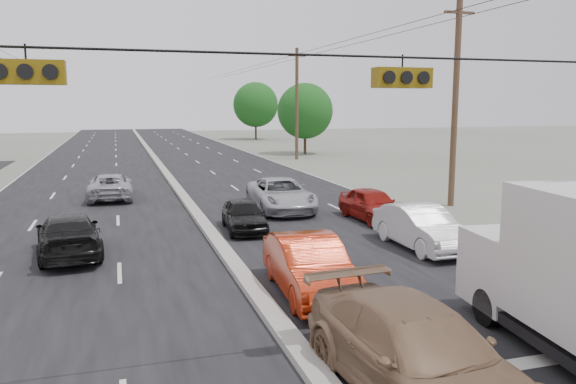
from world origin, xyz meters
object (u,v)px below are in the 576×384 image
utility_pole_right_b (455,102)px  tan_sedan (418,355)px  red_sedan (309,267)px  queue_car_b (421,228)px  queue_car_c (281,195)px  tree_right_far (256,105)px  queue_car_a (244,215)px  oncoming_far (110,187)px  tree_right_mid (305,111)px  oncoming_near (68,236)px  utility_pole_right_c (297,103)px  queue_car_e (372,205)px

utility_pole_right_b → tan_sedan: utility_pole_right_b is taller
red_sedan → queue_car_b: (5.30, 3.39, -0.02)m
queue_car_c → queue_car_b: bearing=-69.2°
tree_right_far → queue_car_a: tree_right_far is taller
queue_car_b → utility_pole_right_b: bearing=50.3°
utility_pole_right_b → queue_car_c: (-8.49, 1.19, -4.35)m
queue_car_b → oncoming_far: bearing=126.2°
utility_pole_right_b → red_sedan: utility_pole_right_b is taller
queue_car_c → tree_right_mid: bearing=71.9°
oncoming_near → oncoming_far: oncoming_near is taller
tan_sedan → queue_car_b: 10.42m
queue_car_b → utility_pole_right_c: bearing=79.4°
queue_car_c → tree_right_far: bearing=80.2°
utility_pole_right_c → oncoming_near: size_ratio=2.08×
queue_car_b → queue_car_e: size_ratio=1.11×
queue_car_a → oncoming_far: size_ratio=0.77×
utility_pole_right_b → utility_pole_right_c: same height
oncoming_far → queue_car_c: bearing=143.8°
red_sedan → queue_car_a: bearing=93.3°
utility_pole_right_b → queue_car_c: 9.61m
queue_car_b → queue_car_c: size_ratio=0.83×
red_sedan → oncoming_far: 18.18m
utility_pole_right_c → oncoming_near: (-17.47, -29.48, -4.41)m
tan_sedan → queue_car_a: (0.00, 13.48, -0.16)m
tan_sedan → red_sedan: 5.58m
tan_sedan → tree_right_mid: bearing=68.9°
tree_right_far → queue_car_a: (-14.60, -57.55, -4.32)m
tree_right_mid → oncoming_near: tree_right_mid is taller
utility_pole_right_c → tree_right_mid: (2.50, 5.00, -0.77)m
tan_sedan → queue_car_a: 13.48m
utility_pole_right_b → oncoming_near: (-17.47, -4.48, -4.41)m
queue_car_c → queue_car_e: (3.13, -3.39, -0.06)m
tree_right_far → oncoming_near: bearing=-109.4°
utility_pole_right_b → oncoming_far: (-16.23, 6.99, -4.43)m
tan_sedan → queue_car_c: 17.41m
utility_pole_right_b → tree_right_mid: 30.11m
tree_right_far → queue_car_e: size_ratio=1.98×
utility_pole_right_b → utility_pole_right_c: (0.00, 25.00, 0.00)m
queue_car_e → oncoming_far: (-10.87, 9.19, -0.03)m
queue_car_c → utility_pole_right_b: bearing=-5.2°
queue_car_e → oncoming_near: (-12.11, -2.28, -0.00)m
utility_pole_right_b → oncoming_near: utility_pole_right_b is taller
tree_right_far → oncoming_far: 52.08m
queue_car_e → tree_right_far: bearing=78.8°
red_sedan → oncoming_near: size_ratio=0.97×
tan_sedan → queue_car_e: (5.74, 13.83, -0.10)m
tree_right_mid → utility_pole_right_b: bearing=-94.8°
tree_right_far → tan_sedan: (-14.60, -71.03, -4.16)m
queue_car_b → tan_sedan: bearing=-120.9°
queue_car_a → queue_car_e: size_ratio=0.91×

